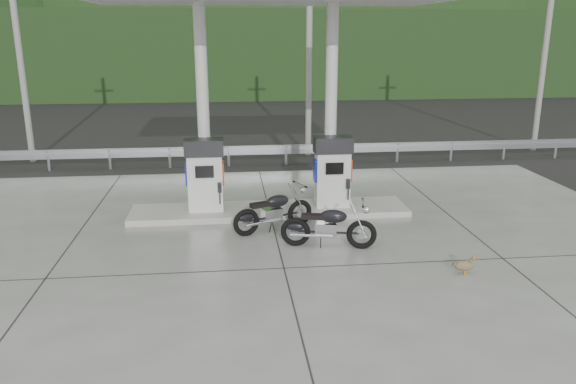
{
  "coord_description": "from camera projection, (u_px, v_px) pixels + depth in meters",
  "views": [
    {
      "loc": [
        -1.03,
        -11.1,
        4.46
      ],
      "look_at": [
        0.3,
        1.0,
        1.0
      ],
      "focal_mm": 35.0,
      "sensor_mm": 36.0,
      "label": 1
    }
  ],
  "objects": [
    {
      "name": "pump_island",
      "position": [
        270.0,
        210.0,
        14.3
      ],
      "size": [
        7.0,
        1.4,
        0.15
      ],
      "primitive_type": "cube",
      "color": "#9B9790",
      "rests_on": "forecourt_apron"
    },
    {
      "name": "utility_pole_c",
      "position": [
        546.0,
        46.0,
        21.09
      ],
      "size": [
        0.22,
        0.22,
        8.0
      ],
      "primitive_type": "cylinder",
      "color": "gray",
      "rests_on": "ground"
    },
    {
      "name": "forested_hills",
      "position": [
        233.0,
        70.0,
        69.31
      ],
      "size": [
        100.0,
        40.0,
        140.0
      ],
      "primitive_type": null,
      "color": "black",
      "rests_on": "ground"
    },
    {
      "name": "canopy_column_left",
      "position": [
        203.0,
        108.0,
        13.81
      ],
      "size": [
        0.3,
        0.3,
        5.0
      ],
      "primitive_type": "cylinder",
      "color": "silver",
      "rests_on": "pump_island"
    },
    {
      "name": "gas_pump_left",
      "position": [
        205.0,
        175.0,
        13.87
      ],
      "size": [
        0.95,
        0.55,
        1.8
      ],
      "primitive_type": null,
      "color": "silver",
      "rests_on": "pump_island"
    },
    {
      "name": "utility_pole_b",
      "position": [
        309.0,
        46.0,
        20.14
      ],
      "size": [
        0.22,
        0.22,
        8.0
      ],
      "primitive_type": "cylinder",
      "color": "gray",
      "rests_on": "ground"
    },
    {
      "name": "utility_pole_a",
      "position": [
        19.0,
        47.0,
        19.09
      ],
      "size": [
        0.22,
        0.22,
        8.0
      ],
      "primitive_type": "cylinder",
      "color": "gray",
      "rests_on": "ground"
    },
    {
      "name": "motorcycle_left",
      "position": [
        274.0,
        212.0,
        12.97
      ],
      "size": [
        2.0,
        1.32,
        0.91
      ],
      "primitive_type": null,
      "rotation": [
        0.0,
        0.0,
        0.41
      ],
      "color": "black",
      "rests_on": "forecourt_apron"
    },
    {
      "name": "forecourt_apron",
      "position": [
        279.0,
        250.0,
        11.94
      ],
      "size": [
        18.0,
        14.0,
        0.02
      ],
      "primitive_type": "cube",
      "color": "slate",
      "rests_on": "ground"
    },
    {
      "name": "canopy_column_right",
      "position": [
        331.0,
        106.0,
        14.15
      ],
      "size": [
        0.3,
        0.3,
        5.0
      ],
      "primitive_type": "cylinder",
      "color": "silver",
      "rests_on": "pump_island"
    },
    {
      "name": "ground",
      "position": [
        279.0,
        250.0,
        11.94
      ],
      "size": [
        160.0,
        160.0,
        0.0
      ],
      "primitive_type": "plane",
      "color": "black",
      "rests_on": "ground"
    },
    {
      "name": "tree_band",
      "position": [
        239.0,
        54.0,
        39.8
      ],
      "size": [
        80.0,
        6.0,
        6.0
      ],
      "primitive_type": "cube",
      "color": "black",
      "rests_on": "ground"
    },
    {
      "name": "guardrail",
      "position": [
        257.0,
        145.0,
        19.39
      ],
      "size": [
        26.0,
        0.16,
        1.42
      ],
      "primitive_type": null,
      "color": "gray",
      "rests_on": "ground"
    },
    {
      "name": "road",
      "position": [
        253.0,
        146.0,
        22.93
      ],
      "size": [
        60.0,
        7.0,
        0.01
      ],
      "primitive_type": "cube",
      "color": "black",
      "rests_on": "ground"
    },
    {
      "name": "gas_pump_right",
      "position": [
        332.0,
        172.0,
        14.21
      ],
      "size": [
        0.95,
        0.55,
        1.8
      ],
      "primitive_type": null,
      "color": "silver",
      "rests_on": "pump_island"
    },
    {
      "name": "motorcycle_right",
      "position": [
        328.0,
        227.0,
        11.95
      ],
      "size": [
        2.01,
        1.02,
        0.91
      ],
      "primitive_type": null,
      "rotation": [
        0.0,
        0.0,
        -0.23
      ],
      "color": "black",
      "rests_on": "forecourt_apron"
    },
    {
      "name": "duck",
      "position": [
        464.0,
        266.0,
        10.68
      ],
      "size": [
        0.45,
        0.16,
        0.32
      ],
      "primitive_type": null,
      "rotation": [
        0.0,
        0.0,
        -0.09
      ],
      "color": "brown",
      "rests_on": "forecourt_apron"
    }
  ]
}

